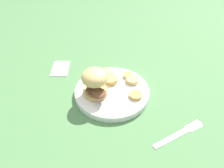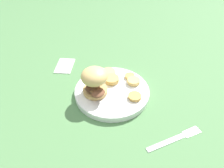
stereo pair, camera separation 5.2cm
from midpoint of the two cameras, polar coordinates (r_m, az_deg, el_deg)
ground_plane at (r=0.78m, az=-1.92°, el=-2.72°), size 4.00×4.00×0.00m
dinner_plate at (r=0.77m, az=-1.94°, el=-2.03°), size 0.26×0.26×0.02m
sandwich at (r=0.72m, az=-6.46°, el=0.36°), size 0.09×0.12×0.10m
potato_round_0 at (r=0.82m, az=2.37°, el=2.23°), size 0.04×0.04×0.01m
potato_round_1 at (r=0.80m, az=3.48°, el=1.03°), size 0.05×0.05×0.01m
potato_round_2 at (r=0.80m, az=-2.28°, el=1.14°), size 0.05×0.05×0.02m
potato_round_3 at (r=0.83m, az=-3.16°, el=2.89°), size 0.05×0.05×0.01m
potato_round_4 at (r=0.74m, az=4.18°, el=-2.95°), size 0.04×0.04×0.01m
fork at (r=0.69m, az=15.02°, el=-12.52°), size 0.18×0.07×0.00m
napkin at (r=0.93m, az=-14.92°, el=3.95°), size 0.09×0.11×0.01m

